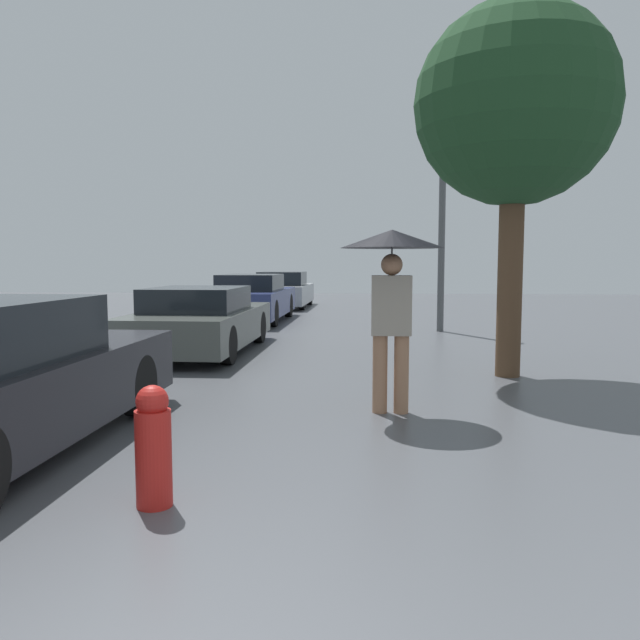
% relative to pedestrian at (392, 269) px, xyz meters
% --- Properties ---
extents(pedestrian, '(1.09, 1.09, 1.95)m').
position_rel_pedestrian_xyz_m(pedestrian, '(0.00, 0.00, 0.00)').
color(pedestrian, '#9E7051').
rests_on(pedestrian, ground_plane).
extents(parked_car_second, '(1.79, 4.39, 1.17)m').
position_rel_pedestrian_xyz_m(parked_car_second, '(-3.26, 4.26, -0.98)').
color(parked_car_second, '#4C514C').
rests_on(parked_car_second, ground_plane).
extents(parked_car_third, '(1.78, 4.59, 1.28)m').
position_rel_pedestrian_xyz_m(parked_car_third, '(-3.45, 10.11, -0.92)').
color(parked_car_third, navy).
rests_on(parked_car_third, ground_plane).
extents(parked_car_farthest, '(1.81, 4.14, 1.27)m').
position_rel_pedestrian_xyz_m(parked_car_farthest, '(-3.37, 15.47, -0.95)').
color(parked_car_farthest, '#9EA3A8').
rests_on(parked_car_farthest, ground_plane).
extents(tree, '(2.74, 2.74, 5.11)m').
position_rel_pedestrian_xyz_m(tree, '(1.71, 2.31, 2.17)').
color(tree, brown).
rests_on(tree, ground_plane).
extents(street_lamp, '(0.35, 0.35, 4.89)m').
position_rel_pedestrian_xyz_m(street_lamp, '(1.38, 8.05, 1.43)').
color(street_lamp, '#515456').
rests_on(street_lamp, ground_plane).
extents(fire_hydrant, '(0.24, 0.24, 0.81)m').
position_rel_pedestrian_xyz_m(fire_hydrant, '(-1.63, -2.71, -1.13)').
color(fire_hydrant, '#B21E19').
rests_on(fire_hydrant, ground_plane).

